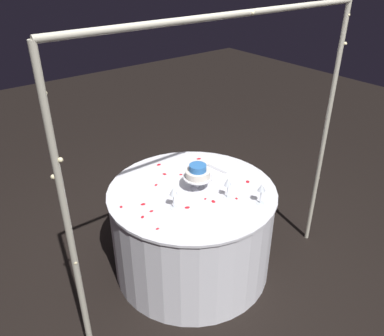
{
  "coord_description": "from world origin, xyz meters",
  "views": [
    {
      "loc": [
        1.55,
        1.97,
        2.36
      ],
      "look_at": [
        0.0,
        0.0,
        0.95
      ],
      "focal_mm": 36.58,
      "sensor_mm": 36.0,
      "label": 1
    }
  ],
  "objects_px": {
    "main_table": "(192,230)",
    "wine_glass_1": "(228,183)",
    "decorative_arch": "(229,130)",
    "wine_glass_0": "(173,193)",
    "cake_knife": "(211,166)",
    "tiered_cake": "(198,173)",
    "wine_glass_2": "(261,189)"
  },
  "relations": [
    {
      "from": "cake_knife",
      "to": "wine_glass_1",
      "type": "bearing_deg",
      "value": 63.98
    },
    {
      "from": "wine_glass_0",
      "to": "wine_glass_1",
      "type": "bearing_deg",
      "value": 160.48
    },
    {
      "from": "cake_knife",
      "to": "tiered_cake",
      "type": "bearing_deg",
      "value": 33.5
    },
    {
      "from": "decorative_arch",
      "to": "main_table",
      "type": "height_order",
      "value": "decorative_arch"
    },
    {
      "from": "decorative_arch",
      "to": "tiered_cake",
      "type": "bearing_deg",
      "value": -96.83
    },
    {
      "from": "decorative_arch",
      "to": "wine_glass_0",
      "type": "relative_size",
      "value": 13.34
    },
    {
      "from": "main_table",
      "to": "wine_glass_1",
      "type": "height_order",
      "value": "wine_glass_1"
    },
    {
      "from": "main_table",
      "to": "wine_glass_1",
      "type": "distance_m",
      "value": 0.58
    },
    {
      "from": "tiered_cake",
      "to": "main_table",
      "type": "bearing_deg",
      "value": -16.65
    },
    {
      "from": "main_table",
      "to": "cake_knife",
      "type": "bearing_deg",
      "value": -151.58
    },
    {
      "from": "tiered_cake",
      "to": "cake_knife",
      "type": "xyz_separation_m",
      "value": [
        -0.31,
        -0.2,
        -0.13
      ]
    },
    {
      "from": "tiered_cake",
      "to": "wine_glass_2",
      "type": "height_order",
      "value": "tiered_cake"
    },
    {
      "from": "decorative_arch",
      "to": "tiered_cake",
      "type": "distance_m",
      "value": 0.6
    },
    {
      "from": "decorative_arch",
      "to": "wine_glass_0",
      "type": "distance_m",
      "value": 0.61
    },
    {
      "from": "wine_glass_1",
      "to": "cake_knife",
      "type": "distance_m",
      "value": 0.49
    },
    {
      "from": "wine_glass_1",
      "to": "cake_knife",
      "type": "height_order",
      "value": "wine_glass_1"
    },
    {
      "from": "main_table",
      "to": "tiered_cake",
      "type": "distance_m",
      "value": 0.52
    },
    {
      "from": "wine_glass_2",
      "to": "cake_knife",
      "type": "height_order",
      "value": "wine_glass_2"
    },
    {
      "from": "tiered_cake",
      "to": "wine_glass_0",
      "type": "bearing_deg",
      "value": 17.63
    },
    {
      "from": "wine_glass_2",
      "to": "cake_knife",
      "type": "bearing_deg",
      "value": -96.88
    },
    {
      "from": "cake_knife",
      "to": "wine_glass_2",
      "type": "bearing_deg",
      "value": 83.12
    },
    {
      "from": "wine_glass_0",
      "to": "tiered_cake",
      "type": "bearing_deg",
      "value": -162.37
    },
    {
      "from": "wine_glass_0",
      "to": "cake_knife",
      "type": "height_order",
      "value": "wine_glass_0"
    },
    {
      "from": "decorative_arch",
      "to": "wine_glass_2",
      "type": "relative_size",
      "value": 13.68
    },
    {
      "from": "main_table",
      "to": "tiered_cake",
      "type": "relative_size",
      "value": 5.87
    },
    {
      "from": "decorative_arch",
      "to": "tiered_cake",
      "type": "xyz_separation_m",
      "value": [
        -0.04,
        -0.36,
        -0.49
      ]
    },
    {
      "from": "wine_glass_1",
      "to": "wine_glass_2",
      "type": "bearing_deg",
      "value": 123.57
    },
    {
      "from": "wine_glass_1",
      "to": "wine_glass_2",
      "type": "relative_size",
      "value": 1.03
    },
    {
      "from": "decorative_arch",
      "to": "main_table",
      "type": "relative_size",
      "value": 1.71
    },
    {
      "from": "wine_glass_0",
      "to": "cake_knife",
      "type": "bearing_deg",
      "value": -153.69
    },
    {
      "from": "tiered_cake",
      "to": "wine_glass_2",
      "type": "bearing_deg",
      "value": 118.04
    },
    {
      "from": "tiered_cake",
      "to": "wine_glass_0",
      "type": "relative_size",
      "value": 1.33
    }
  ]
}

